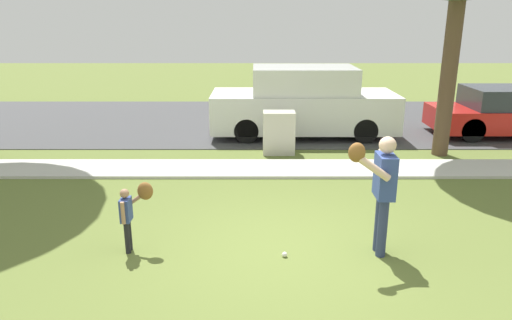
% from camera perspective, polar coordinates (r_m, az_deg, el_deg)
% --- Properties ---
extents(ground_plane, '(48.00, 48.00, 0.00)m').
position_cam_1_polar(ground_plane, '(10.19, 2.24, -1.38)').
color(ground_plane, olive).
extents(sidewalk_strip, '(36.00, 1.20, 0.06)m').
position_cam_1_polar(sidewalk_strip, '(10.28, 2.22, -1.05)').
color(sidewalk_strip, beige).
rests_on(sidewalk_strip, ground).
extents(road_surface, '(36.00, 6.80, 0.02)m').
position_cam_1_polar(road_surface, '(15.11, 1.61, 4.79)').
color(road_surface, '#424244').
rests_on(road_surface, ground).
extents(person_adult, '(0.68, 0.62, 1.70)m').
position_cam_1_polar(person_adult, '(6.60, 15.15, -2.82)').
color(person_adult, navy).
rests_on(person_adult, ground).
extents(person_child, '(0.43, 0.38, 0.99)m').
position_cam_1_polar(person_child, '(6.84, -14.44, -5.58)').
color(person_child, black).
rests_on(person_child, ground).
extents(baseball, '(0.07, 0.07, 0.07)m').
position_cam_1_polar(baseball, '(6.71, 3.71, -11.30)').
color(baseball, white).
rests_on(baseball, ground).
extents(utility_cabinet, '(0.76, 0.50, 1.03)m').
position_cam_1_polar(utility_cabinet, '(11.41, 3.03, 3.31)').
color(utility_cabinet, beige).
rests_on(utility_cabinet, ground).
extents(parked_van_white, '(5.00, 1.95, 1.88)m').
position_cam_1_polar(parked_van_white, '(13.13, 5.98, 6.80)').
color(parked_van_white, silver).
rests_on(parked_van_white, road_surface).
extents(parked_hatchback_red, '(4.00, 1.75, 1.33)m').
position_cam_1_polar(parked_hatchback_red, '(14.80, 28.22, 5.07)').
color(parked_hatchback_red, red).
rests_on(parked_hatchback_red, road_surface).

